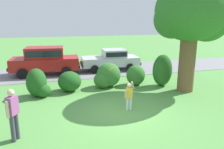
% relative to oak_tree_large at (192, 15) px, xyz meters
% --- Properties ---
extents(ground_plane, '(80.00, 80.00, 0.00)m').
position_rel_oak_tree_large_xyz_m(ground_plane, '(-4.36, -2.17, -3.99)').
color(ground_plane, '#518E42').
extents(driveway_strip, '(28.00, 4.40, 0.02)m').
position_rel_oak_tree_large_xyz_m(driveway_strip, '(-4.36, 5.81, -3.98)').
color(driveway_strip, slate).
rests_on(driveway_strip, ground).
extents(oak_tree_large, '(3.96, 3.70, 5.77)m').
position_rel_oak_tree_large_xyz_m(oak_tree_large, '(0.00, 0.00, 0.00)').
color(oak_tree_large, brown).
rests_on(oak_tree_large, ground).
extents(shrub_near_tree, '(1.17, 1.17, 1.43)m').
position_rel_oak_tree_large_xyz_m(shrub_near_tree, '(-7.78, 1.06, -3.35)').
color(shrub_near_tree, '#1E511C').
rests_on(shrub_near_tree, ground).
extents(shrub_centre_left, '(1.24, 1.28, 1.08)m').
position_rel_oak_tree_large_xyz_m(shrub_centre_left, '(-6.17, 1.50, -3.45)').
color(shrub_centre_left, '#1E511C').
rests_on(shrub_centre_left, ground).
extents(shrub_centre, '(1.58, 1.28, 1.38)m').
position_rel_oak_tree_large_xyz_m(shrub_centre, '(-4.05, 1.67, -3.36)').
color(shrub_centre, '#33702B').
rests_on(shrub_centre, ground).
extents(shrub_centre_right, '(1.11, 1.04, 1.18)m').
position_rel_oak_tree_large_xyz_m(shrub_centre_right, '(-2.32, 1.61, -3.46)').
color(shrub_centre_right, '#33702B').
rests_on(shrub_centre_right, ground).
extents(shrub_far_end, '(1.16, 0.95, 1.84)m').
position_rel_oak_tree_large_xyz_m(shrub_far_end, '(-0.90, 1.05, -3.07)').
color(shrub_far_end, '#286023').
rests_on(shrub_far_end, ground).
extents(parked_sedan, '(4.49, 2.28, 1.56)m').
position_rel_oak_tree_large_xyz_m(parked_sedan, '(-2.65, 5.81, -3.14)').
color(parked_sedan, silver).
rests_on(parked_sedan, ground).
extents(parked_suv, '(4.82, 2.36, 1.92)m').
position_rel_oak_tree_large_xyz_m(parked_suv, '(-7.43, 5.64, -2.91)').
color(parked_suv, maroon).
rests_on(parked_suv, ground).
extents(child_thrower, '(0.47, 0.24, 1.29)m').
position_rel_oak_tree_large_xyz_m(child_thrower, '(-3.96, -1.79, -3.27)').
color(child_thrower, white).
rests_on(child_thrower, ground).
extents(frisbee, '(0.31, 0.27, 0.24)m').
position_rel_oak_tree_large_xyz_m(frisbee, '(-4.51, -0.91, -2.33)').
color(frisbee, orange).
extents(adult_onlooker, '(0.37, 0.47, 1.74)m').
position_rel_oak_tree_large_xyz_m(adult_onlooker, '(-8.34, -3.12, -3.00)').
color(adult_onlooker, '#3F3F4C').
rests_on(adult_onlooker, ground).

